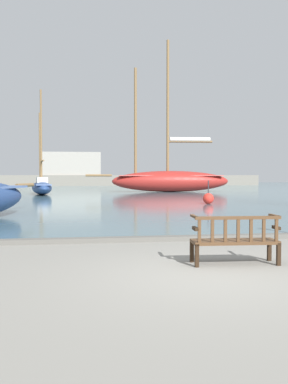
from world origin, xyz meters
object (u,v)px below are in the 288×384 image
at_px(sailboat_nearest_port, 170,179).
at_px(channel_buoy, 208,198).
at_px(park_bench, 235,239).
at_px(sailboat_outer_starboard, 42,186).

distance_m(sailboat_nearest_port, channel_buoy, 17.42).
xyz_separation_m(park_bench, channel_buoy, (4.13, 15.12, -0.08)).
bearing_deg(sailboat_nearest_port, sailboat_outer_starboard, -161.99).
height_order(park_bench, sailboat_nearest_port, sailboat_nearest_port).
xyz_separation_m(park_bench, sailboat_nearest_port, (5.69, 32.45, 0.84)).
relative_size(sailboat_outer_starboard, channel_buoy, 6.66).
xyz_separation_m(park_bench, sailboat_outer_starboard, (-6.00, 28.64, 0.30)).
bearing_deg(park_bench, channel_buoy, 74.72).
distance_m(sailboat_outer_starboard, channel_buoy, 16.91).
distance_m(sailboat_outer_starboard, sailboat_nearest_port, 12.30).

